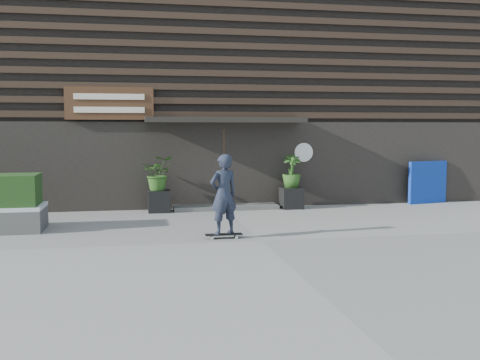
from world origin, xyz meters
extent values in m
plane|color=gray|center=(0.00, 0.00, 0.00)|extent=(80.00, 80.00, 0.00)
cube|color=#4E4E4B|center=(0.00, 4.60, 0.06)|extent=(3.00, 0.80, 0.12)
cube|color=black|center=(-1.90, 4.40, 0.30)|extent=(0.60, 0.60, 0.60)
imported|color=#2D591E|center=(-1.90, 4.40, 1.08)|extent=(0.86, 0.75, 0.96)
cube|color=black|center=(1.90, 4.40, 0.30)|extent=(0.60, 0.60, 0.60)
imported|color=#2D591E|center=(1.90, 4.40, 1.08)|extent=(0.54, 0.54, 0.96)
cube|color=#0B2D9B|center=(6.34, 4.70, 0.65)|extent=(1.38, 0.42, 1.30)
cube|color=black|center=(0.00, 10.00, 4.00)|extent=(18.00, 10.00, 8.00)
cube|color=black|center=(0.00, 4.94, 1.25)|extent=(18.00, 0.12, 2.50)
cube|color=#38281E|center=(0.00, 4.88, 2.70)|extent=(17.60, 0.08, 0.18)
cube|color=#38281E|center=(0.00, 4.88, 3.09)|extent=(17.60, 0.08, 0.18)
cube|color=#38281E|center=(0.00, 4.88, 3.48)|extent=(17.60, 0.08, 0.18)
cube|color=#38281E|center=(0.00, 4.88, 3.88)|extent=(17.60, 0.08, 0.18)
cube|color=#38281E|center=(0.00, 4.88, 4.27)|extent=(17.60, 0.08, 0.18)
cube|color=#38281E|center=(0.00, 4.88, 4.66)|extent=(17.60, 0.08, 0.18)
cube|color=#38281E|center=(0.00, 4.88, 5.05)|extent=(17.60, 0.08, 0.18)
cube|color=#38281E|center=(0.00, 4.88, 5.45)|extent=(17.60, 0.08, 0.18)
cube|color=#38281E|center=(0.00, 4.88, 5.84)|extent=(17.60, 0.08, 0.18)
cube|color=black|center=(0.00, 4.50, 2.55)|extent=(4.50, 1.00, 0.15)
cube|color=black|center=(0.00, 5.10, 1.15)|extent=(2.40, 0.30, 2.30)
cube|color=#38281E|center=(0.00, 4.92, 1.15)|extent=(0.06, 0.10, 2.30)
cube|color=#472B19|center=(-3.20, 4.80, 3.00)|extent=(2.40, 0.10, 0.90)
cube|color=beige|center=(-3.20, 4.73, 3.18)|extent=(1.90, 0.02, 0.16)
cube|color=beige|center=(-3.20, 4.73, 2.82)|extent=(1.90, 0.02, 0.16)
cylinder|color=white|center=(2.40, 4.86, 1.60)|extent=(0.56, 0.03, 0.56)
cube|color=black|center=(-0.72, 0.37, 0.09)|extent=(0.78, 0.20, 0.02)
cylinder|color=#B2B2AD|center=(-0.98, 0.27, 0.03)|extent=(0.06, 0.03, 0.06)
cylinder|color=#B2B1AD|center=(-0.98, 0.47, 0.03)|extent=(0.06, 0.03, 0.06)
cylinder|color=#AEADA9|center=(-0.46, 0.27, 0.03)|extent=(0.06, 0.03, 0.06)
cylinder|color=#A1A19C|center=(-0.46, 0.47, 0.03)|extent=(0.06, 0.03, 0.06)
imported|color=#1B2131|center=(-0.72, 0.37, 0.94)|extent=(0.72, 0.59, 1.68)
camera|label=1|loc=(-2.52, -11.08, 2.31)|focal=41.76mm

